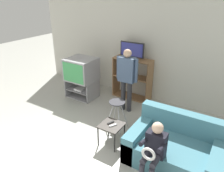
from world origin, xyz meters
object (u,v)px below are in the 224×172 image
object	(u,v)px
tv_stand	(82,88)
folding_stool	(117,107)
television_main	(81,69)
couch	(175,148)
person_seated_child	(154,148)
remote_control_white	(113,125)
person_standing_adult	(127,75)
media_shelf	(132,78)
remote_control_black	(111,123)
television_flat	(132,51)
snack_table	(111,127)

from	to	relation	value
tv_stand	folding_stool	distance (m)	1.78
television_main	folding_stool	size ratio (longest dim) A/B	1.13
couch	person_seated_child	bearing A→B (deg)	-108.00
remote_control_white	person_seated_child	world-z (taller)	person_seated_child
folding_stool	person_standing_adult	bearing A→B (deg)	104.90
media_shelf	remote_control_white	bearing A→B (deg)	-72.50
remote_control_white	person_seated_child	size ratio (longest dim) A/B	0.15
folding_stool	remote_control_black	distance (m)	0.46
media_shelf	remote_control_black	xyz separation A→B (m)	(0.54, -1.90, -0.13)
remote_control_black	couch	xyz separation A→B (m)	(1.19, 0.15, -0.17)
folding_stool	television_main	bearing A→B (deg)	152.82
media_shelf	couch	size ratio (longest dim) A/B	0.72
folding_stool	remote_control_white	world-z (taller)	folding_stool
person_standing_adult	person_seated_child	world-z (taller)	person_standing_adult
remote_control_white	media_shelf	bearing A→B (deg)	135.81
television_main	folding_stool	world-z (taller)	television_main
television_flat	person_standing_adult	bearing A→B (deg)	-70.76
remote_control_black	television_main	bearing A→B (deg)	163.01
media_shelf	snack_table	world-z (taller)	media_shelf
remote_control_black	snack_table	bearing A→B (deg)	-26.02
remote_control_white	couch	xyz separation A→B (m)	(1.11, 0.21, -0.17)
television_main	person_standing_adult	size ratio (longest dim) A/B	0.48
snack_table	remote_control_black	size ratio (longest dim) A/B	2.92
person_standing_adult	couch	bearing A→B (deg)	-34.98
tv_stand	remote_control_white	bearing A→B (deg)	-35.91
tv_stand	media_shelf	bearing A→B (deg)	29.94
media_shelf	tv_stand	bearing A→B (deg)	-150.06
remote_control_white	folding_stool	bearing A→B (deg)	140.94
couch	person_seated_child	distance (m)	0.66
person_seated_child	remote_control_white	bearing A→B (deg)	159.18
television_main	television_flat	distance (m)	1.39
snack_table	person_seated_child	bearing A→B (deg)	-20.78
tv_stand	television_main	distance (m)	0.54
media_shelf	snack_table	distance (m)	2.04
television_flat	folding_stool	size ratio (longest dim) A/B	1.00
couch	television_main	bearing A→B (deg)	159.27
media_shelf	television_flat	distance (m)	0.73
tv_stand	media_shelf	world-z (taller)	media_shelf
television_flat	person_standing_adult	world-z (taller)	person_standing_adult
television_flat	person_seated_child	xyz separation A→B (m)	(1.58, -2.31, -0.72)
media_shelf	couch	bearing A→B (deg)	-45.44
media_shelf	person_standing_adult	bearing A→B (deg)	-73.40
tv_stand	snack_table	xyz separation A→B (m)	(1.74, -1.27, 0.12)
folding_stool	couch	world-z (taller)	couch
snack_table	remote_control_black	world-z (taller)	remote_control_black
person_seated_child	couch	bearing A→B (deg)	72.00
couch	media_shelf	bearing A→B (deg)	134.56
television_main	media_shelf	bearing A→B (deg)	30.09
television_flat	couch	size ratio (longest dim) A/B	0.43
media_shelf	folding_stool	bearing A→B (deg)	-74.30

